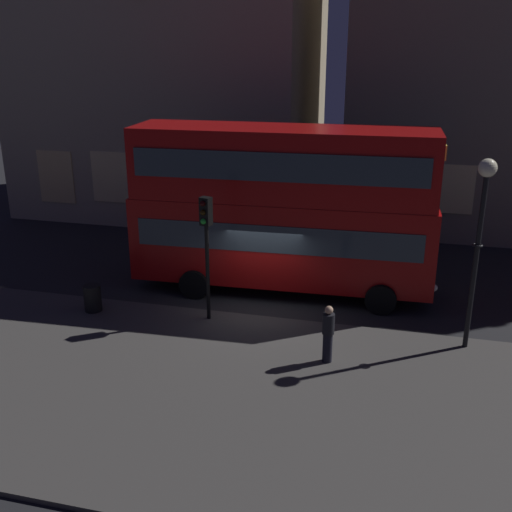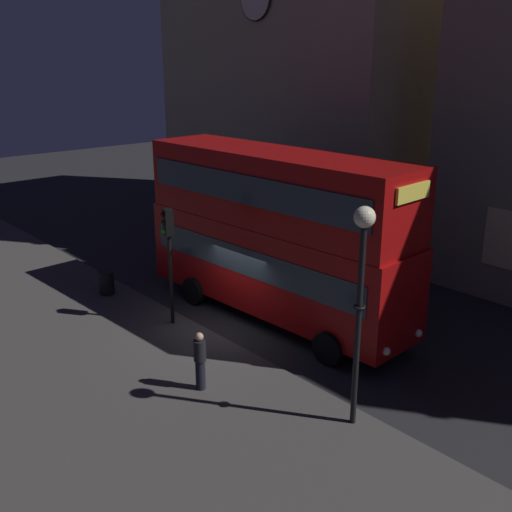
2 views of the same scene
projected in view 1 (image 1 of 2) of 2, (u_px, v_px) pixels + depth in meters
name	position (u px, v px, depth m)	size (l,w,h in m)	color
ground_plane	(260.00, 311.00, 19.76)	(80.00, 80.00, 0.00)	#232326
sidewalk_slab	(211.00, 391.00, 15.14)	(44.00, 8.91, 0.12)	#423F3D
building_with_clock	(173.00, 43.00, 30.18)	(13.92, 10.13, 16.25)	tan
double_decker_bus	(282.00, 204.00, 20.34)	(10.29, 3.13, 5.64)	#9E0C0C
traffic_light_near_kerb	(206.00, 233.00, 18.03)	(0.38, 0.39, 3.86)	black
street_lamp	(482.00, 215.00, 15.94)	(0.48, 0.48, 5.33)	black
pedestrian	(328.00, 333.00, 16.15)	(0.33, 0.33, 1.62)	black
litter_bin	(93.00, 298.00, 19.37)	(0.55, 0.55, 0.85)	black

